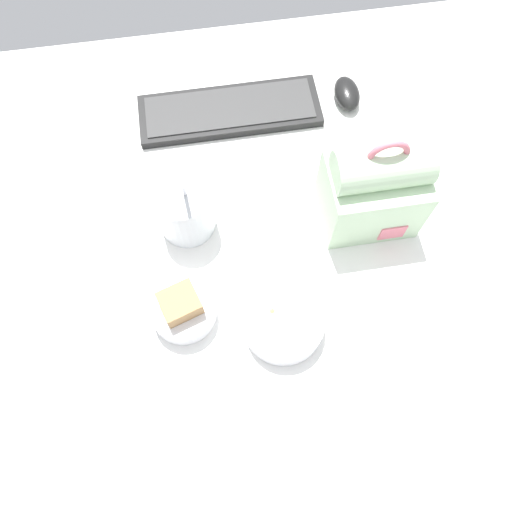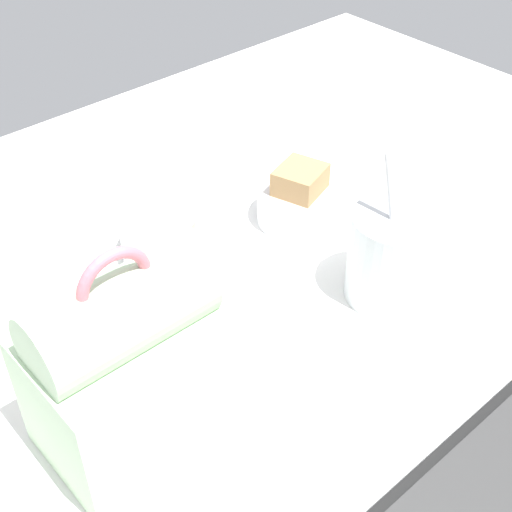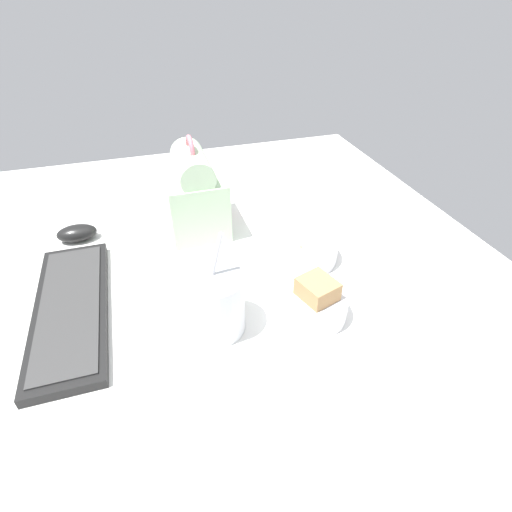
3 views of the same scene
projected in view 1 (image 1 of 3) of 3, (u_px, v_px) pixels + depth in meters
desk_surface at (247, 255)px, 89.92cm from camera, size 140.00×110.00×2.00cm
keyboard at (230, 111)px, 100.14cm from camera, size 36.22×12.00×2.10cm
lunch_bag at (374, 189)px, 84.10cm from camera, size 16.32×12.65×21.79cm
soup_cup at (185, 209)px, 86.08cm from camera, size 9.98×9.98×18.11cm
bento_bowl_sandwich at (183, 309)px, 81.87cm from camera, size 10.84×10.84×7.71cm
bento_bowl_snacks at (284, 323)px, 81.54cm from camera, size 13.26×13.26×5.73cm
computer_mouse at (347, 93)px, 100.90cm from camera, size 4.98×8.45×3.56cm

